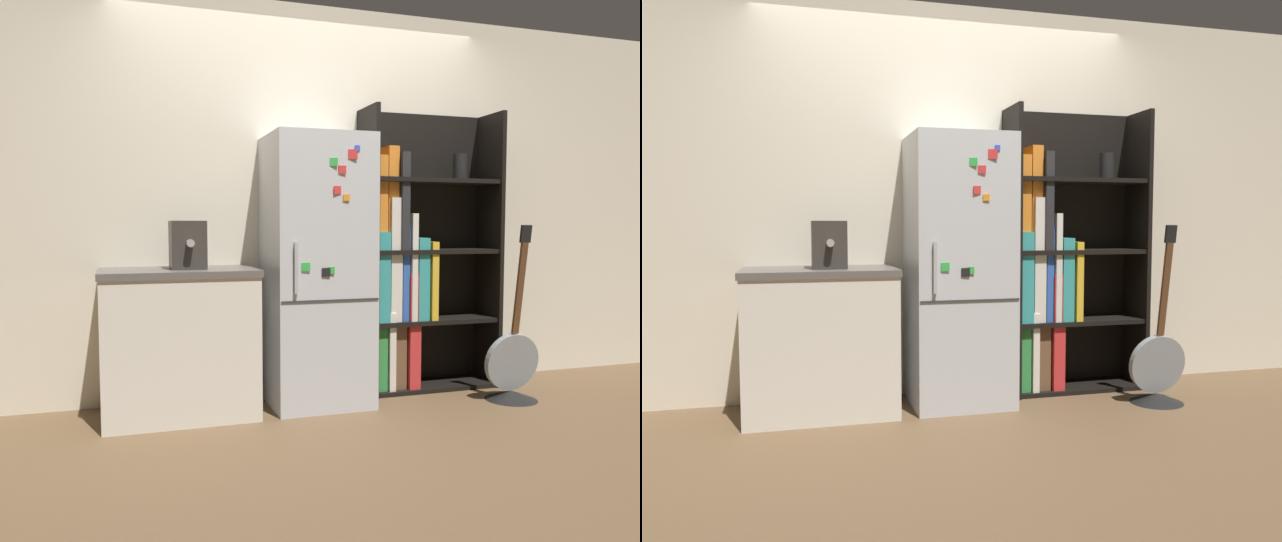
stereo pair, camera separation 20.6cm
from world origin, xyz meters
TOP-DOWN VIEW (x-y plane):
  - ground_plane at (0.00, 0.00)m, footprint 16.00×16.00m
  - wall_back at (0.00, 0.47)m, footprint 8.00×0.05m
  - refrigerator at (-0.00, 0.16)m, footprint 0.62×0.60m
  - bookshelf at (0.72, 0.31)m, footprint 0.96×0.35m
  - kitchen_counter at (-0.86, 0.16)m, footprint 0.91×0.60m
  - espresso_machine at (-0.81, 0.14)m, footprint 0.20×0.31m
  - guitar at (1.23, -0.17)m, footprint 0.38×0.34m

SIDE VIEW (x-z plane):
  - ground_plane at x=0.00m, z-range 0.00..0.00m
  - guitar at x=1.23m, z-range -0.40..0.74m
  - kitchen_counter at x=-0.86m, z-range 0.00..0.88m
  - bookshelf at x=0.72m, z-range -0.12..1.80m
  - refrigerator at x=0.00m, z-range 0.00..1.70m
  - espresso_machine at x=-0.81m, z-range 0.88..1.17m
  - wall_back at x=0.00m, z-range 0.00..2.60m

